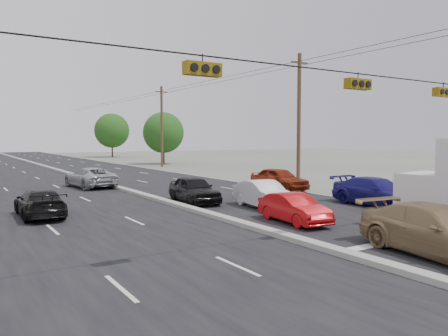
{
  "coord_description": "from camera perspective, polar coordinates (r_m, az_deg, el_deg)",
  "views": [
    {
      "loc": [
        -10.24,
        -10.05,
        3.66
      ],
      "look_at": [
        1.01,
        7.59,
        2.2
      ],
      "focal_mm": 35.0,
      "sensor_mm": 36.0,
      "label": 1
    }
  ],
  "objects": [
    {
      "name": "center_median",
      "position": [
        41.49,
        -18.12,
        -1.12
      ],
      "size": [
        0.5,
        160.0,
        0.2
      ],
      "primitive_type": "cube",
      "color": "gray",
      "rests_on": "ground"
    },
    {
      "name": "utility_pole_right_b",
      "position": [
        33.86,
        9.75,
        6.39
      ],
      "size": [
        1.6,
        0.3,
        10.0
      ],
      "color": "#422D1E",
      "rests_on": "ground"
    },
    {
      "name": "tan_sedan",
      "position": [
        15.04,
        26.27,
        -7.48
      ],
      "size": [
        2.78,
        5.57,
        1.55
      ],
      "primitive_type": "imported",
      "rotation": [
        0.0,
        0.0,
        -0.12
      ],
      "color": "olive",
      "rests_on": "ground"
    },
    {
      "name": "red_sedan",
      "position": [
        18.95,
        9.11,
        -5.27
      ],
      "size": [
        1.69,
        3.91,
        1.25
      ],
      "primitive_type": "imported",
      "rotation": [
        0.0,
        0.0,
        -0.1
      ],
      "color": "#AE0A0D",
      "rests_on": "ground"
    },
    {
      "name": "ground",
      "position": [
        14.81,
        12.81,
        -10.42
      ],
      "size": [
        200.0,
        200.0,
        0.0
      ],
      "primitive_type": "plane",
      "color": "#606356",
      "rests_on": "ground"
    },
    {
      "name": "tree_right_far",
      "position": [
        84.25,
        -14.43,
        4.75
      ],
      "size": [
        6.4,
        6.4,
        8.16
      ],
      "color": "#382619",
      "rests_on": "ground"
    },
    {
      "name": "queue_car_e",
      "position": [
        30.5,
        7.22,
        -1.46
      ],
      "size": [
        2.22,
        4.72,
        1.56
      ],
      "primitive_type": "imported",
      "rotation": [
        0.0,
        0.0,
        0.09
      ],
      "color": "maroon",
      "rests_on": "ground"
    },
    {
      "name": "oncoming_near",
      "position": [
        21.82,
        -22.93,
        -4.26
      ],
      "size": [
        1.88,
        4.5,
        1.3
      ],
      "primitive_type": "imported",
      "rotation": [
        0.0,
        0.0,
        3.13
      ],
      "color": "black",
      "rests_on": "ground"
    },
    {
      "name": "queue_car_a",
      "position": [
        24.51,
        -3.94,
        -2.84
      ],
      "size": [
        2.16,
        4.52,
        1.49
      ],
      "primitive_type": "imported",
      "rotation": [
        0.0,
        0.0,
        -0.09
      ],
      "color": "black",
      "rests_on": "ground"
    },
    {
      "name": "oncoming_far",
      "position": [
        33.46,
        -17.09,
        -1.21
      ],
      "size": [
        2.97,
        5.48,
        1.46
      ],
      "primitive_type": "imported",
      "rotation": [
        0.0,
        0.0,
        3.25
      ],
      "color": "#9B9EA3",
      "rests_on": "ground"
    },
    {
      "name": "queue_car_d",
      "position": [
        24.66,
        19.33,
        -3.0
      ],
      "size": [
        2.13,
        5.19,
        1.5
      ],
      "primitive_type": "imported",
      "rotation": [
        0.0,
        0.0,
        -0.0
      ],
      "color": "navy",
      "rests_on": "ground"
    },
    {
      "name": "utility_pole_right_c",
      "position": [
        54.99,
        -8.13,
        5.47
      ],
      "size": [
        1.6,
        0.3,
        10.0
      ],
      "color": "#422D1E",
      "rests_on": "ground"
    },
    {
      "name": "queue_car_b",
      "position": [
        22.72,
        5.22,
        -3.48
      ],
      "size": [
        2.01,
        4.46,
        1.42
      ],
      "primitive_type": "imported",
      "rotation": [
        0.0,
        0.0,
        -0.12
      ],
      "color": "silver",
      "rests_on": "ground"
    },
    {
      "name": "traffic_signals",
      "position": [
        15.49,
        16.84,
        10.62
      ],
      "size": [
        25.0,
        0.3,
        0.54
      ],
      "color": "black",
      "rests_on": "ground"
    },
    {
      "name": "road_surface",
      "position": [
        41.5,
        -18.12,
        -1.26
      ],
      "size": [
        20.0,
        160.0,
        0.02
      ],
      "primitive_type": "cube",
      "color": "black",
      "rests_on": "ground"
    },
    {
      "name": "tree_right_mid",
      "position": [
        60.56,
        -7.92,
        4.6
      ],
      "size": [
        5.6,
        5.6,
        7.14
      ],
      "color": "#382619",
      "rests_on": "ground"
    }
  ]
}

